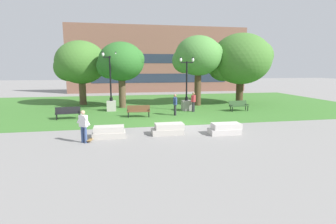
{
  "coord_description": "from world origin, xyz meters",
  "views": [
    {
      "loc": [
        -4.2,
        -16.75,
        3.87
      ],
      "look_at": [
        -1.3,
        -1.4,
        1.2
      ],
      "focal_mm": 28.0,
      "sensor_mm": 36.0,
      "label": 1
    }
  ],
  "objects_px": {
    "concrete_block_left": "(168,129)",
    "skateboard": "(91,139)",
    "person_skateboarder": "(83,125)",
    "person_bystander_far_lawn": "(193,101)",
    "lamp_post_right": "(186,100)",
    "lamp_post_center": "(111,99)",
    "concrete_block_center": "(109,132)",
    "park_bench_far_left": "(68,112)",
    "concrete_block_right": "(225,129)",
    "person_bystander_near_lawn": "(175,104)",
    "park_bench_near_left": "(239,105)",
    "park_bench_near_right": "(139,110)"
  },
  "relations": [
    {
      "from": "concrete_block_left",
      "to": "skateboard",
      "type": "height_order",
      "value": "concrete_block_left"
    },
    {
      "from": "person_skateboarder",
      "to": "skateboard",
      "type": "distance_m",
      "value": 0.99
    },
    {
      "from": "person_bystander_far_lawn",
      "to": "lamp_post_right",
      "type": "bearing_deg",
      "value": 117.61
    },
    {
      "from": "lamp_post_center",
      "to": "lamp_post_right",
      "type": "bearing_deg",
      "value": -8.66
    },
    {
      "from": "lamp_post_right",
      "to": "skateboard",
      "type": "bearing_deg",
      "value": -131.0
    },
    {
      "from": "concrete_block_center",
      "to": "park_bench_far_left",
      "type": "relative_size",
      "value": 0.97
    },
    {
      "from": "concrete_block_right",
      "to": "person_bystander_far_lawn",
      "type": "relative_size",
      "value": 1.08
    },
    {
      "from": "park_bench_far_left",
      "to": "lamp_post_right",
      "type": "distance_m",
      "value": 10.04
    },
    {
      "from": "person_skateboarder",
      "to": "concrete_block_center",
      "type": "bearing_deg",
      "value": 33.74
    },
    {
      "from": "concrete_block_center",
      "to": "park_bench_far_left",
      "type": "height_order",
      "value": "park_bench_far_left"
    },
    {
      "from": "person_bystander_near_lawn",
      "to": "person_bystander_far_lawn",
      "type": "xyz_separation_m",
      "value": [
        1.94,
        1.39,
        0.0
      ]
    },
    {
      "from": "park_bench_near_left",
      "to": "park_bench_far_left",
      "type": "distance_m",
      "value": 14.35
    },
    {
      "from": "skateboard",
      "to": "lamp_post_center",
      "type": "relative_size",
      "value": 0.2
    },
    {
      "from": "skateboard",
      "to": "person_bystander_far_lawn",
      "type": "height_order",
      "value": "person_bystander_far_lawn"
    },
    {
      "from": "concrete_block_center",
      "to": "concrete_block_left",
      "type": "bearing_deg",
      "value": 1.81
    },
    {
      "from": "person_skateboarder",
      "to": "park_bench_far_left",
      "type": "xyz_separation_m",
      "value": [
        -1.97,
        6.76,
        -0.43
      ]
    },
    {
      "from": "concrete_block_left",
      "to": "lamp_post_center",
      "type": "relative_size",
      "value": 0.36
    },
    {
      "from": "person_skateboarder",
      "to": "person_bystander_near_lawn",
      "type": "bearing_deg",
      "value": 47.07
    },
    {
      "from": "skateboard",
      "to": "lamp_post_right",
      "type": "bearing_deg",
      "value": 49.0
    },
    {
      "from": "concrete_block_right",
      "to": "park_bench_far_left",
      "type": "xyz_separation_m",
      "value": [
        -9.89,
        6.4,
        0.23
      ]
    },
    {
      "from": "concrete_block_left",
      "to": "person_skateboarder",
      "type": "relative_size",
      "value": 1.09
    },
    {
      "from": "concrete_block_center",
      "to": "concrete_block_left",
      "type": "distance_m",
      "value": 3.38
    },
    {
      "from": "skateboard",
      "to": "person_bystander_far_lawn",
      "type": "relative_size",
      "value": 0.61
    },
    {
      "from": "park_bench_near_left",
      "to": "park_bench_far_left",
      "type": "height_order",
      "value": "same"
    },
    {
      "from": "concrete_block_right",
      "to": "park_bench_far_left",
      "type": "bearing_deg",
      "value": 147.1
    },
    {
      "from": "concrete_block_right",
      "to": "park_bench_near_left",
      "type": "bearing_deg",
      "value": 59.45
    },
    {
      "from": "park_bench_near_left",
      "to": "lamp_post_right",
      "type": "bearing_deg",
      "value": 166.21
    },
    {
      "from": "park_bench_near_left",
      "to": "park_bench_near_right",
      "type": "relative_size",
      "value": 1.01
    },
    {
      "from": "person_skateboarder",
      "to": "park_bench_near_right",
      "type": "relative_size",
      "value": 0.94
    },
    {
      "from": "park_bench_near_left",
      "to": "concrete_block_center",
      "type": "bearing_deg",
      "value": -147.67
    },
    {
      "from": "concrete_block_center",
      "to": "person_bystander_near_lawn",
      "type": "relative_size",
      "value": 1.05
    },
    {
      "from": "person_bystander_near_lawn",
      "to": "park_bench_near_right",
      "type": "bearing_deg",
      "value": -177.27
    },
    {
      "from": "concrete_block_center",
      "to": "person_skateboarder",
      "type": "xyz_separation_m",
      "value": [
        -1.24,
        -0.83,
        0.66
      ]
    },
    {
      "from": "person_bystander_far_lawn",
      "to": "concrete_block_center",
      "type": "bearing_deg",
      "value": -133.66
    },
    {
      "from": "skateboard",
      "to": "park_bench_near_right",
      "type": "relative_size",
      "value": 0.57
    },
    {
      "from": "person_bystander_far_lawn",
      "to": "skateboard",
      "type": "bearing_deg",
      "value": -135.36
    },
    {
      "from": "person_skateboarder",
      "to": "skateboard",
      "type": "relative_size",
      "value": 1.65
    },
    {
      "from": "concrete_block_center",
      "to": "park_bench_near_left",
      "type": "relative_size",
      "value": 0.97
    },
    {
      "from": "park_bench_near_right",
      "to": "lamp_post_center",
      "type": "distance_m",
      "value": 4.03
    },
    {
      "from": "park_bench_near_left",
      "to": "person_bystander_far_lawn",
      "type": "relative_size",
      "value": 1.09
    },
    {
      "from": "lamp_post_center",
      "to": "person_bystander_near_lawn",
      "type": "bearing_deg",
      "value": -32.02
    },
    {
      "from": "person_skateboarder",
      "to": "park_bench_near_left",
      "type": "bearing_deg",
      "value": 32.48
    },
    {
      "from": "concrete_block_right",
      "to": "lamp_post_right",
      "type": "height_order",
      "value": "lamp_post_right"
    },
    {
      "from": "park_bench_near_right",
      "to": "skateboard",
      "type": "bearing_deg",
      "value": -115.61
    },
    {
      "from": "concrete_block_center",
      "to": "concrete_block_right",
      "type": "height_order",
      "value": "same"
    },
    {
      "from": "park_bench_near_right",
      "to": "person_bystander_far_lawn",
      "type": "bearing_deg",
      "value": 17.35
    },
    {
      "from": "park_bench_far_left",
      "to": "person_bystander_near_lawn",
      "type": "bearing_deg",
      "value": 0.04
    },
    {
      "from": "park_bench_far_left",
      "to": "person_bystander_far_lawn",
      "type": "distance_m",
      "value": 10.31
    },
    {
      "from": "lamp_post_center",
      "to": "person_skateboarder",
      "type": "bearing_deg",
      "value": -96.62
    },
    {
      "from": "person_bystander_far_lawn",
      "to": "park_bench_near_right",
      "type": "bearing_deg",
      "value": -162.65
    }
  ]
}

